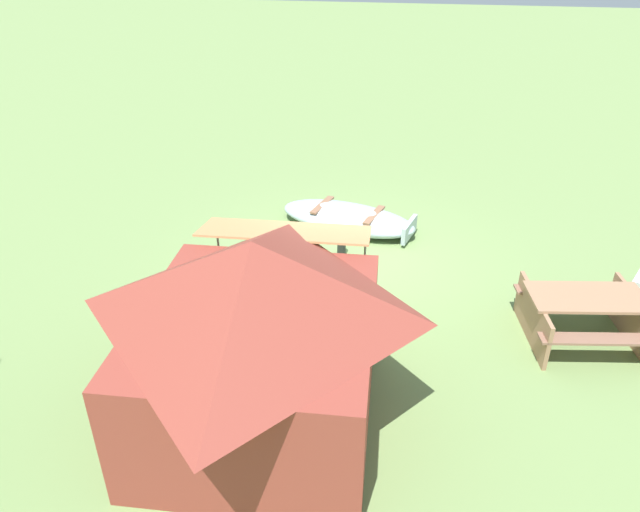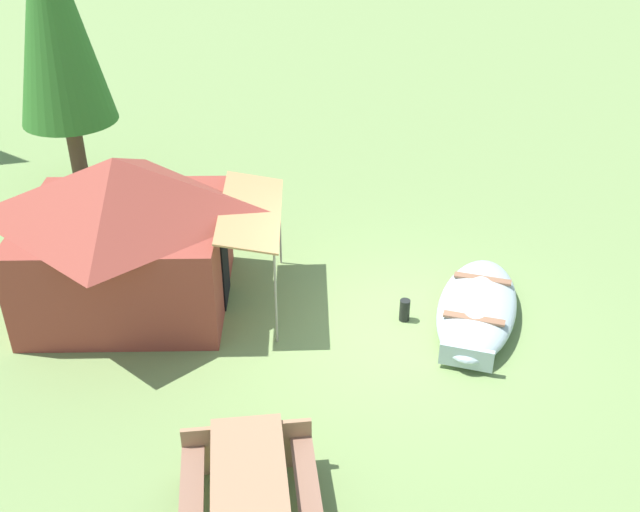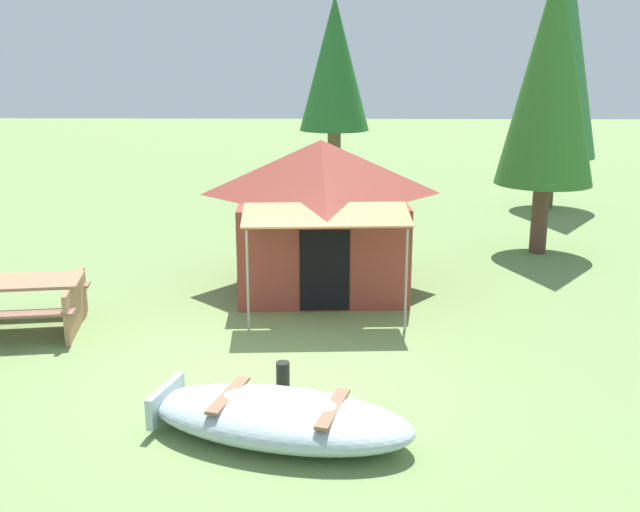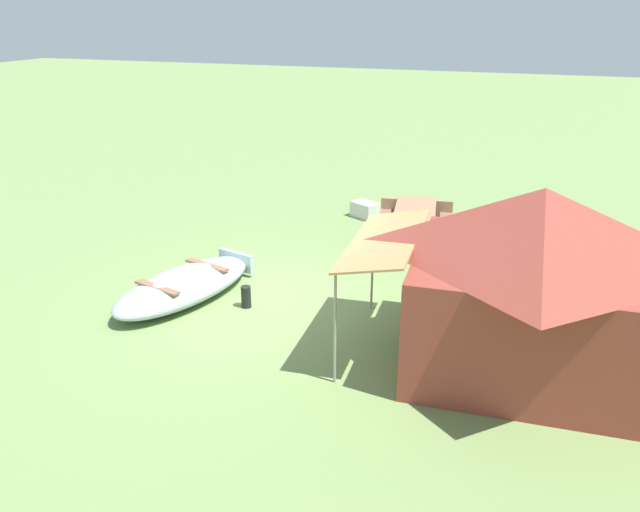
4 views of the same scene
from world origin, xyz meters
TOP-DOWN VIEW (x-y plane):
  - ground_plane at (0.00, 0.00)m, footprint 80.00×80.00m
  - beached_rowboat at (0.24, -1.40)m, footprint 3.01×1.86m
  - canvas_cabin_tent at (0.57, 4.02)m, footprint 3.06×4.17m
  - picnic_table at (-3.64, 1.63)m, footprint 1.87×1.75m
  - fuel_can at (0.20, -0.29)m, footprint 0.20×0.20m
  - pine_tree_back_right at (4.89, 6.22)m, footprint 1.89×1.89m

SIDE VIEW (x-z plane):
  - ground_plane at x=0.00m, z-range 0.00..0.00m
  - fuel_can at x=0.20m, z-range 0.00..0.36m
  - beached_rowboat at x=0.24m, z-range 0.01..0.45m
  - picnic_table at x=-3.64m, z-range 0.09..0.85m
  - canvas_cabin_tent at x=0.57m, z-range 0.05..2.53m
  - pine_tree_back_right at x=4.89m, z-range 0.67..6.32m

